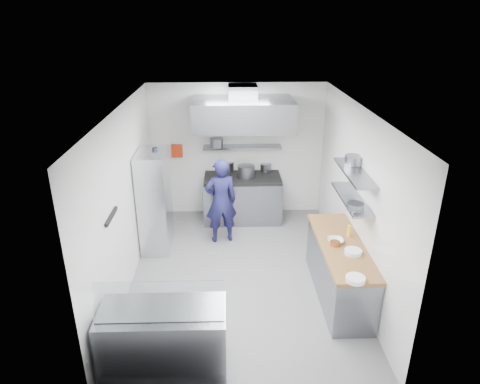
{
  "coord_description": "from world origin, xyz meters",
  "views": [
    {
      "loc": [
        -0.21,
        -6.1,
        4.08
      ],
      "look_at": [
        0.0,
        0.6,
        1.25
      ],
      "focal_mm": 32.0,
      "sensor_mm": 36.0,
      "label": 1
    }
  ],
  "objects_px": {
    "wire_rack": "(155,201)",
    "display_case": "(164,339)",
    "gas_range": "(243,199)",
    "chef": "(221,201)"
  },
  "relations": [
    {
      "from": "wire_rack",
      "to": "display_case",
      "type": "relative_size",
      "value": 1.23
    },
    {
      "from": "gas_range",
      "to": "wire_rack",
      "type": "relative_size",
      "value": 0.86
    },
    {
      "from": "gas_range",
      "to": "wire_rack",
      "type": "bearing_deg",
      "value": -146.13
    },
    {
      "from": "chef",
      "to": "display_case",
      "type": "relative_size",
      "value": 1.1
    },
    {
      "from": "gas_range",
      "to": "wire_rack",
      "type": "distance_m",
      "value": 2.02
    },
    {
      "from": "wire_rack",
      "to": "display_case",
      "type": "height_order",
      "value": "wire_rack"
    },
    {
      "from": "gas_range",
      "to": "display_case",
      "type": "relative_size",
      "value": 1.07
    },
    {
      "from": "chef",
      "to": "display_case",
      "type": "height_order",
      "value": "chef"
    },
    {
      "from": "display_case",
      "to": "wire_rack",
      "type": "bearing_deg",
      "value": 100.0
    },
    {
      "from": "gas_range",
      "to": "chef",
      "type": "bearing_deg",
      "value": -115.7
    }
  ]
}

